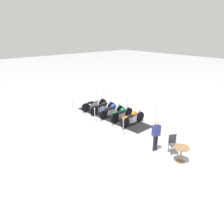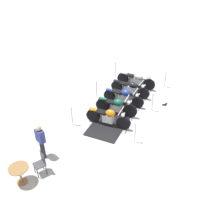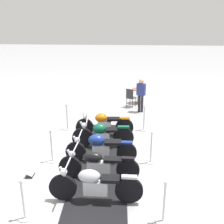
{
  "view_description": "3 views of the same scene",
  "coord_description": "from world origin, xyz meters",
  "px_view_note": "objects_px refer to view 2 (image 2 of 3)",
  "views": [
    {
      "loc": [
        -11.04,
        9.53,
        5.83
      ],
      "look_at": [
        -1.23,
        1.06,
        0.97
      ],
      "focal_mm": 35.32,
      "sensor_mm": 36.0,
      "label": 1
    },
    {
      "loc": [
        -10.94,
        -4.63,
        7.97
      ],
      "look_at": [
        -2.04,
        -0.32,
        0.91
      ],
      "focal_mm": 43.24,
      "sensor_mm": 36.0,
      "label": 2
    },
    {
      "loc": [
        7.48,
        0.88,
        4.3
      ],
      "look_at": [
        -2.07,
        0.19,
        0.96
      ],
      "focal_mm": 43.04,
      "sensor_mm": 36.0,
      "label": 3
    }
  ],
  "objects_px": {
    "stanchion_left_front": "(72,120)",
    "cafe_chair_near_table": "(41,162)",
    "stanchion_right_rear": "(165,82)",
    "motorcycle_forest": "(117,106)",
    "motorcycle_navy": "(124,96)",
    "motorcycle_chrome": "(137,79)",
    "stanchion_right_mid": "(152,105)",
    "stanchion_right_front": "(135,136)",
    "motorcycle_copper": "(108,117)",
    "stanchion_left_rear": "(115,73)",
    "stanchion_left_mid": "(97,92)",
    "cafe_table": "(19,172)",
    "bystander_person": "(41,139)",
    "motorcycle_black": "(131,88)",
    "info_placard": "(164,103)"
  },
  "relations": [
    {
      "from": "stanchion_left_front",
      "to": "cafe_chair_near_table",
      "type": "height_order",
      "value": "stanchion_left_front"
    },
    {
      "from": "stanchion_right_rear",
      "to": "cafe_chair_near_table",
      "type": "height_order",
      "value": "stanchion_right_rear"
    },
    {
      "from": "motorcycle_forest",
      "to": "motorcycle_navy",
      "type": "xyz_separation_m",
      "value": [
        0.98,
        0.04,
        0.0
      ]
    },
    {
      "from": "motorcycle_forest",
      "to": "motorcycle_chrome",
      "type": "distance_m",
      "value": 2.95
    },
    {
      "from": "stanchion_right_mid",
      "to": "stanchion_right_front",
      "type": "bearing_deg",
      "value": -177.5
    },
    {
      "from": "stanchion_right_front",
      "to": "cafe_chair_near_table",
      "type": "xyz_separation_m",
      "value": [
        -3.15,
        2.55,
        0.19
      ]
    },
    {
      "from": "motorcycle_copper",
      "to": "stanchion_left_rear",
      "type": "relative_size",
      "value": 2.09
    },
    {
      "from": "motorcycle_chrome",
      "to": "stanchion_left_front",
      "type": "xyz_separation_m",
      "value": [
        -4.64,
        1.4,
        -0.2
      ]
    },
    {
      "from": "stanchion_right_rear",
      "to": "motorcycle_forest",
      "type": "bearing_deg",
      "value": 159.44
    },
    {
      "from": "stanchion_left_front",
      "to": "stanchion_right_mid",
      "type": "distance_m",
      "value": 4.06
    },
    {
      "from": "motorcycle_copper",
      "to": "stanchion_left_mid",
      "type": "distance_m",
      "value": 2.53
    },
    {
      "from": "motorcycle_copper",
      "to": "stanchion_right_rear",
      "type": "relative_size",
      "value": 2.14
    },
    {
      "from": "stanchion_right_mid",
      "to": "stanchion_left_front",
      "type": "bearing_deg",
      "value": 132.45
    },
    {
      "from": "stanchion_left_mid",
      "to": "stanchion_right_front",
      "type": "height_order",
      "value": "stanchion_right_front"
    },
    {
      "from": "motorcycle_navy",
      "to": "motorcycle_chrome",
      "type": "bearing_deg",
      "value": 90.67
    },
    {
      "from": "motorcycle_forest",
      "to": "stanchion_left_front",
      "type": "height_order",
      "value": "motorcycle_forest"
    },
    {
      "from": "stanchion_right_mid",
      "to": "cafe_table",
      "type": "height_order",
      "value": "stanchion_right_mid"
    },
    {
      "from": "stanchion_left_mid",
      "to": "stanchion_left_front",
      "type": "bearing_deg",
      "value": -177.5
    },
    {
      "from": "stanchion_left_rear",
      "to": "bystander_person",
      "type": "height_order",
      "value": "bystander_person"
    },
    {
      "from": "motorcycle_navy",
      "to": "stanchion_left_rear",
      "type": "distance_m",
      "value": 3.06
    },
    {
      "from": "cafe_table",
      "to": "stanchion_left_rear",
      "type": "bearing_deg",
      "value": 2.48
    },
    {
      "from": "motorcycle_black",
      "to": "stanchion_left_mid",
      "type": "xyz_separation_m",
      "value": [
        -1.05,
        1.55,
        -0.11
      ]
    },
    {
      "from": "motorcycle_chrome",
      "to": "stanchion_left_mid",
      "type": "xyz_separation_m",
      "value": [
        -2.03,
        1.52,
        -0.15
      ]
    },
    {
      "from": "motorcycle_navy",
      "to": "stanchion_left_rear",
      "type": "bearing_deg",
      "value": 122.37
    },
    {
      "from": "motorcycle_navy",
      "to": "stanchion_left_rear",
      "type": "height_order",
      "value": "stanchion_left_rear"
    },
    {
      "from": "motorcycle_black",
      "to": "stanchion_right_front",
      "type": "xyz_separation_m",
      "value": [
        -3.52,
        -1.67,
        -0.12
      ]
    },
    {
      "from": "stanchion_right_mid",
      "to": "cafe_table",
      "type": "bearing_deg",
      "value": 156.33
    },
    {
      "from": "stanchion_right_rear",
      "to": "stanchion_right_mid",
      "type": "bearing_deg",
      "value": -177.5
    },
    {
      "from": "motorcycle_black",
      "to": "stanchion_right_mid",
      "type": "relative_size",
      "value": 2.09
    },
    {
      "from": "stanchion_right_mid",
      "to": "motorcycle_black",
      "type": "bearing_deg",
      "value": 59.6
    },
    {
      "from": "stanchion_right_mid",
      "to": "stanchion_right_front",
      "type": "relative_size",
      "value": 0.99
    },
    {
      "from": "motorcycle_chrome",
      "to": "stanchion_right_mid",
      "type": "bearing_deg",
      "value": -49.96
    },
    {
      "from": "motorcycle_forest",
      "to": "stanchion_left_mid",
      "type": "distance_m",
      "value": 1.87
    },
    {
      "from": "motorcycle_navy",
      "to": "stanchion_left_mid",
      "type": "height_order",
      "value": "stanchion_left_mid"
    },
    {
      "from": "stanchion_right_rear",
      "to": "motorcycle_copper",
      "type": "bearing_deg",
      "value": 163.96
    },
    {
      "from": "stanchion_right_mid",
      "to": "info_placard",
      "type": "height_order",
      "value": "stanchion_right_mid"
    },
    {
      "from": "motorcycle_navy",
      "to": "motorcycle_black",
      "type": "height_order",
      "value": "motorcycle_black"
    },
    {
      "from": "stanchion_right_front",
      "to": "info_placard",
      "type": "height_order",
      "value": "stanchion_right_front"
    },
    {
      "from": "info_placard",
      "to": "motorcycle_copper",
      "type": "bearing_deg",
      "value": -34.81
    },
    {
      "from": "stanchion_right_rear",
      "to": "bystander_person",
      "type": "height_order",
      "value": "bystander_person"
    },
    {
      "from": "stanchion_left_rear",
      "to": "cafe_table",
      "type": "xyz_separation_m",
      "value": [
        -8.94,
        -0.39,
        0.26
      ]
    },
    {
      "from": "stanchion_left_mid",
      "to": "stanchion_right_mid",
      "type": "height_order",
      "value": "stanchion_right_mid"
    },
    {
      "from": "stanchion_left_mid",
      "to": "stanchion_right_rear",
      "type": "relative_size",
      "value": 1.03
    },
    {
      "from": "stanchion_left_front",
      "to": "cafe_chair_near_table",
      "type": "xyz_separation_m",
      "value": [
        -3.01,
        -0.56,
        0.23
      ]
    },
    {
      "from": "motorcycle_forest",
      "to": "stanchion_left_front",
      "type": "relative_size",
      "value": 2.03
    },
    {
      "from": "info_placard",
      "to": "stanchion_left_mid",
      "type": "bearing_deg",
      "value": -76.22
    },
    {
      "from": "stanchion_right_front",
      "to": "stanchion_left_front",
      "type": "bearing_deg",
      "value": 92.5
    },
    {
      "from": "stanchion_left_mid",
      "to": "motorcycle_navy",
      "type": "bearing_deg",
      "value": -87.53
    },
    {
      "from": "motorcycle_copper",
      "to": "motorcycle_forest",
      "type": "distance_m",
      "value": 0.99
    },
    {
      "from": "motorcycle_chrome",
      "to": "stanchion_right_mid",
      "type": "xyz_separation_m",
      "value": [
        -1.9,
        -1.6,
        -0.17
      ]
    }
  ]
}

